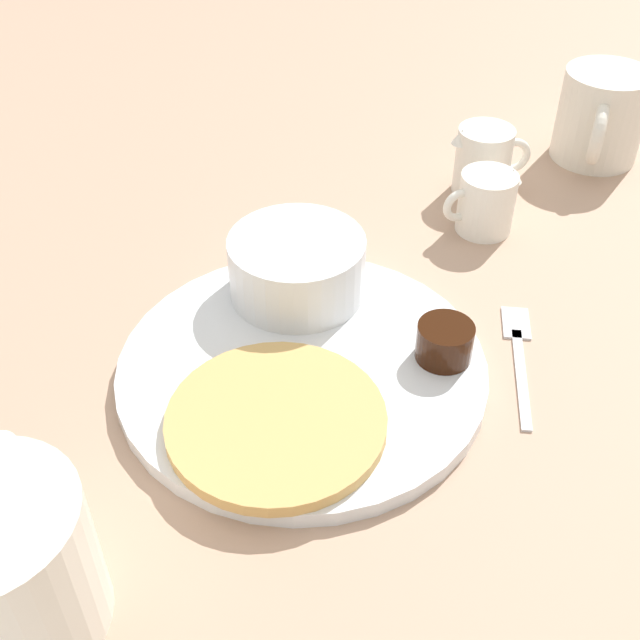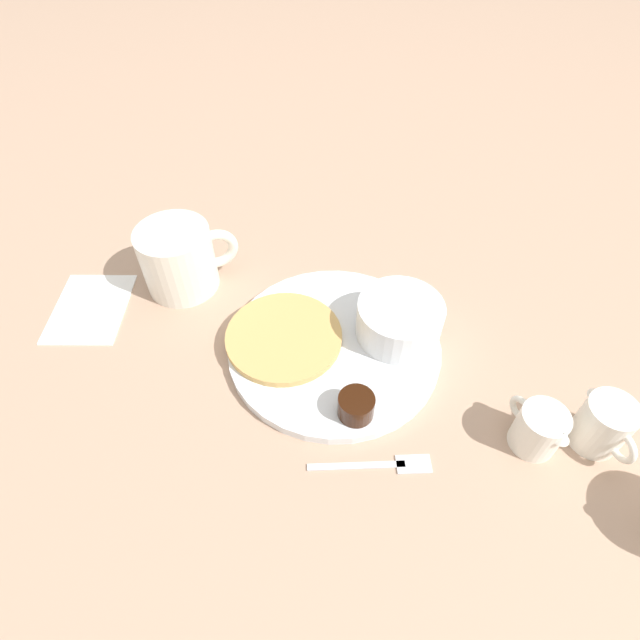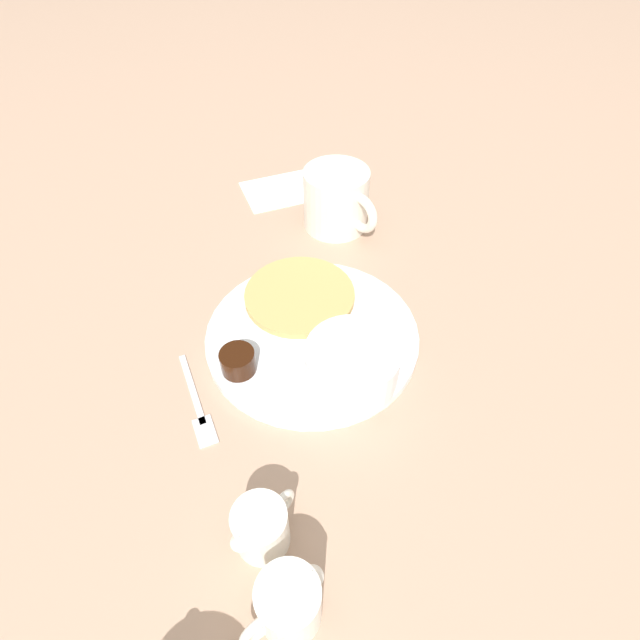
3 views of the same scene
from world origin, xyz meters
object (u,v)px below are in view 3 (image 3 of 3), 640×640
at_px(bowl, 352,363).
at_px(coffee_mug, 337,200).
at_px(creamer_pitcher_far, 288,604).
at_px(fork, 198,407).
at_px(plate, 312,336).
at_px(creamer_pitcher_near, 262,527).

distance_m(bowl, coffee_mug, 0.29).
relative_size(coffee_mug, creamer_pitcher_far, 1.68).
height_order(creamer_pitcher_far, fork, creamer_pitcher_far).
bearing_deg(coffee_mug, plate, -127.43).
bearing_deg(creamer_pitcher_near, coffee_mug, 51.96).
height_order(plate, coffee_mug, coffee_mug).
xyz_separation_m(bowl, creamer_pitcher_far, (-0.16, -0.17, -0.01)).
xyz_separation_m(coffee_mug, fork, (-0.29, -0.21, -0.04)).
bearing_deg(plate, creamer_pitcher_far, -121.72).
bearing_deg(fork, creamer_pitcher_far, -90.01).
bearing_deg(coffee_mug, creamer_pitcher_near, -128.04).
relative_size(plate, coffee_mug, 2.00).
bearing_deg(bowl, creamer_pitcher_near, -145.32).
distance_m(creamer_pitcher_near, creamer_pitcher_far, 0.06).
xyz_separation_m(plate, fork, (-0.15, -0.03, -0.00)).
xyz_separation_m(creamer_pitcher_near, creamer_pitcher_far, (-0.01, -0.06, 0.00)).
height_order(creamer_pitcher_near, fork, creamer_pitcher_near).
xyz_separation_m(plate, coffee_mug, (0.14, 0.18, 0.04)).
distance_m(plate, coffee_mug, 0.23).
bearing_deg(coffee_mug, fork, -144.52).
distance_m(bowl, fork, 0.17).
distance_m(plate, fork, 0.16).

